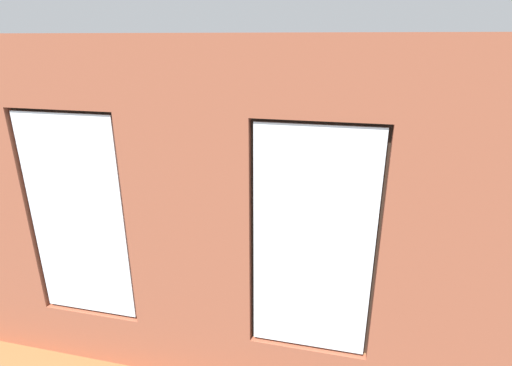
{
  "coord_description": "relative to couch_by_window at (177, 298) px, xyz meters",
  "views": [
    {
      "loc": [
        -1.25,
        5.69,
        3.09
      ],
      "look_at": [
        -0.02,
        0.4,
        1.12
      ],
      "focal_mm": 28.0,
      "sensor_mm": 36.0,
      "label": 1
    }
  ],
  "objects": [
    {
      "name": "remote_silver",
      "position": [
        -0.96,
        -2.37,
        0.11
      ],
      "size": [
        0.14,
        0.17,
        0.02
      ],
      "primitive_type": "cube",
      "rotation": [
        0.0,
        0.0,
        5.63
      ],
      "color": "#B2B2B7",
      "rests_on": "coffee_table"
    },
    {
      "name": "brick_wall_with_windows",
      "position": [
        -0.48,
        0.65,
        1.22
      ],
      "size": [
        6.07,
        0.3,
        3.13
      ],
      "color": "#9E5138",
      "rests_on": "ground_plane"
    },
    {
      "name": "potted_plant_corner_far_left",
      "position": [
        -2.97,
        0.1,
        0.1
      ],
      "size": [
        0.43,
        0.43,
        0.7
      ],
      "color": "gray",
      "rests_on": "ground_plane"
    },
    {
      "name": "ground_plane",
      "position": [
        -0.48,
        -2.19,
        -0.38
      ],
      "size": [
        6.67,
        6.45,
        0.1
      ],
      "primitive_type": "cube",
      "color": "brown"
    },
    {
      "name": "cup_ceramic",
      "position": [
        -0.66,
        -2.08,
        0.15
      ],
      "size": [
        0.09,
        0.09,
        0.11
      ],
      "primitive_type": "cylinder",
      "color": "silver",
      "rests_on": "coffee_table"
    },
    {
      "name": "white_wall_right",
      "position": [
        2.5,
        -1.99,
        1.23
      ],
      "size": [
        0.1,
        5.45,
        3.13
      ],
      "primitive_type": "cube",
      "color": "silver",
      "rests_on": "ground_plane"
    },
    {
      "name": "couch_by_window",
      "position": [
        0.0,
        0.0,
        0.0
      ],
      "size": [
        1.86,
        0.87,
        0.8
      ],
      "color": "black",
      "rests_on": "ground_plane"
    },
    {
      "name": "potted_plant_near_tv",
      "position": [
        1.65,
        -0.64,
        0.47
      ],
      "size": [
        0.91,
        0.91,
        1.2
      ],
      "color": "gray",
      "rests_on": "ground_plane"
    },
    {
      "name": "papasan_chair",
      "position": [
        0.4,
        -4.41,
        0.13
      ],
      "size": [
        1.2,
        1.2,
        0.73
      ],
      "color": "olive",
      "rests_on": "ground_plane"
    },
    {
      "name": "potted_plant_by_left_couch",
      "position": [
        -2.42,
        -3.22,
        0.06
      ],
      "size": [
        0.3,
        0.3,
        0.58
      ],
      "color": "gray",
      "rests_on": "ground_plane"
    },
    {
      "name": "potted_plant_between_couches",
      "position": [
        -1.37,
        -0.05,
        0.39
      ],
      "size": [
        0.78,
        0.84,
        1.12
      ],
      "color": "#9E5638",
      "rests_on": "ground_plane"
    },
    {
      "name": "tv_flatscreen",
      "position": [
        2.2,
        -1.71,
        0.61
      ],
      "size": [
        1.1,
        0.2,
        0.77
      ],
      "color": "black",
      "rests_on": "media_console"
    },
    {
      "name": "media_console",
      "position": [
        2.2,
        -1.7,
        -0.05
      ],
      "size": [
        1.24,
        0.42,
        0.55
      ],
      "primitive_type": "cube",
      "color": "black",
      "rests_on": "ground_plane"
    },
    {
      "name": "coffee_table",
      "position": [
        -0.55,
        -2.21,
        0.05
      ],
      "size": [
        1.51,
        0.89,
        0.43
      ],
      "color": "tan",
      "rests_on": "ground_plane"
    },
    {
      "name": "potted_plant_beside_window_right",
      "position": [
        1.17,
        0.1,
        0.34
      ],
      "size": [
        1.05,
        0.96,
        1.32
      ],
      "color": "beige",
      "rests_on": "ground_plane"
    },
    {
      "name": "table_plant_small",
      "position": [
        -0.55,
        -2.21,
        0.23
      ],
      "size": [
        0.16,
        0.16,
        0.25
      ],
      "color": "beige",
      "rests_on": "coffee_table"
    },
    {
      "name": "potted_plant_mid_room_small",
      "position": [
        -1.28,
        -3.02,
        0.12
      ],
      "size": [
        0.37,
        0.37,
        0.66
      ],
      "color": "gray",
      "rests_on": "ground_plane"
    },
    {
      "name": "potted_plant_corner_near_left",
      "position": [
        -2.97,
        -4.43,
        0.21
      ],
      "size": [
        1.17,
        0.95,
        1.31
      ],
      "color": "#47423D",
      "rests_on": "ground_plane"
    },
    {
      "name": "couch_left",
      "position": [
        -2.82,
        -1.72,
        -0.0
      ],
      "size": [
        1.0,
        2.14,
        0.8
      ],
      "rotation": [
        0.0,
        0.0,
        1.51
      ],
      "color": "black",
      "rests_on": "ground_plane"
    },
    {
      "name": "potted_plant_foreground_right",
      "position": [
        1.9,
        -4.36,
        0.33
      ],
      "size": [
        1.14,
        1.13,
        1.26
      ],
      "color": "beige",
      "rests_on": "ground_plane"
    }
  ]
}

